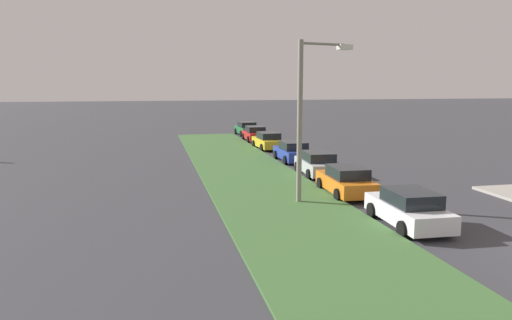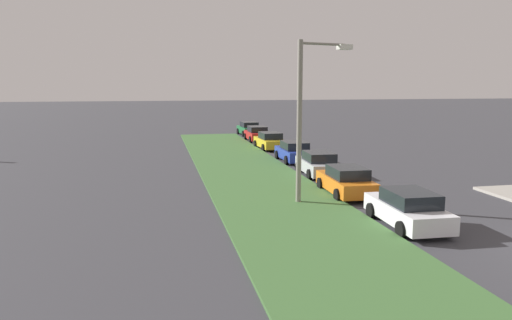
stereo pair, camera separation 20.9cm
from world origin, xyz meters
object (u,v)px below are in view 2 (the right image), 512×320
(parked_car_silver, at_px, (318,164))
(parked_car_blue, at_px, (294,152))
(parked_car_yellow, at_px, (270,141))
(streetlight, at_px, (306,110))
(parked_car_orange, at_px, (346,181))
(parked_car_red, at_px, (257,134))
(parked_car_green, at_px, (249,129))
(parked_car_white, at_px, (408,209))

(parked_car_silver, distance_m, parked_car_blue, 5.40)
(parked_car_yellow, height_order, streetlight, streetlight)
(parked_car_orange, distance_m, parked_car_yellow, 17.46)
(parked_car_yellow, height_order, parked_car_red, same)
(parked_car_green, bearing_deg, parked_car_red, 175.00)
(parked_car_silver, xyz_separation_m, parked_car_blue, (5.40, -0.03, 0.00))
(parked_car_white, distance_m, parked_car_green, 34.60)
(parked_car_white, relative_size, parked_car_yellow, 1.00)
(parked_car_white, xyz_separation_m, parked_car_blue, (16.25, -0.10, 0.00))
(parked_car_blue, xyz_separation_m, parked_car_yellow, (6.79, 0.18, 0.00))
(parked_car_white, height_order, parked_car_blue, same)
(parked_car_red, height_order, streetlight, streetlight)
(parked_car_red, bearing_deg, parked_car_orange, 179.45)
(parked_car_green, bearing_deg, parked_car_white, 177.10)
(parked_car_white, relative_size, streetlight, 0.58)
(parked_car_white, xyz_separation_m, parked_car_yellow, (23.05, 0.08, 0.00))
(parked_car_yellow, bearing_deg, streetlight, 169.33)
(parked_car_silver, height_order, parked_car_blue, same)
(streetlight, bearing_deg, parked_car_blue, -13.84)
(parked_car_blue, xyz_separation_m, parked_car_red, (12.78, 0.05, 0.00))
(parked_car_white, distance_m, parked_car_red, 29.03)
(parked_car_yellow, distance_m, streetlight, 19.18)
(parked_car_silver, distance_m, streetlight, 7.95)
(parked_car_white, height_order, parked_car_green, same)
(parked_car_white, relative_size, parked_car_silver, 0.99)
(parked_car_orange, xyz_separation_m, parked_car_red, (23.44, -0.32, 0.00))
(parked_car_silver, bearing_deg, parked_car_yellow, 3.30)
(parked_car_orange, xyz_separation_m, parked_car_green, (29.01, -0.58, 0.00))
(parked_car_silver, distance_m, parked_car_green, 23.74)
(parked_car_white, distance_m, parked_car_yellow, 23.05)
(parked_car_orange, height_order, streetlight, streetlight)
(streetlight, bearing_deg, parked_car_orange, -65.27)
(parked_car_red, bearing_deg, parked_car_green, -2.36)
(parked_car_white, bearing_deg, parked_car_blue, 1.44)
(parked_car_orange, distance_m, parked_car_red, 23.45)
(parked_car_silver, distance_m, parked_car_yellow, 12.20)
(parked_car_white, height_order, parked_car_silver, same)
(parked_car_blue, bearing_deg, streetlight, 166.28)
(parked_car_green, bearing_deg, parked_car_silver, 177.03)
(parked_car_orange, xyz_separation_m, parked_car_silver, (5.26, -0.34, 0.00))
(parked_car_orange, bearing_deg, parked_car_blue, -0.18)
(parked_car_orange, distance_m, parked_car_silver, 5.27)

